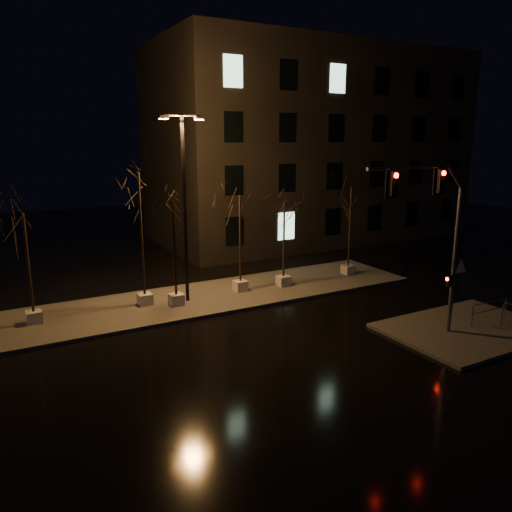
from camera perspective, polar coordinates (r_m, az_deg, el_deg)
ground at (r=21.33m, az=2.49°, el=-9.11°), size 90.00×90.00×0.00m
median at (r=26.29m, az=-4.37°, el=-4.57°), size 22.00×5.00×0.15m
sidewalk_corner at (r=23.67m, az=23.02°, el=-7.70°), size 7.00×5.00×0.15m
building at (r=42.46m, az=6.13°, el=12.41°), size 25.00×12.00×15.00m
tree_0 at (r=23.40m, az=-24.84°, el=1.84°), size 1.80×1.80×5.04m
tree_1 at (r=24.15m, az=-13.14°, el=5.95°), size 1.80×1.80×6.63m
tree_2 at (r=23.94m, az=-9.42°, el=3.98°), size 1.80×1.80×5.50m
tree_3 at (r=25.95m, az=-1.85°, el=4.43°), size 1.80×1.80×5.24m
tree_4 at (r=26.99m, az=3.24°, el=3.99°), size 1.80×1.80×4.76m
tree_5 at (r=29.81m, az=10.78°, el=5.52°), size 1.80×1.80×5.34m
traffic_signal_mast at (r=20.91m, az=20.10°, el=3.20°), size 5.74×0.24×7.01m
streetlight_main at (r=24.40m, az=-8.20°, el=6.70°), size 2.26×0.39×9.05m
guard_rail_a at (r=24.52m, az=25.13°, el=-5.45°), size 2.22×0.11×0.96m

